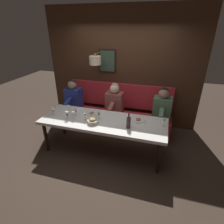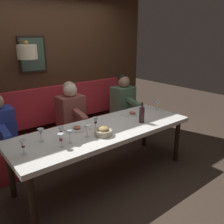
{
  "view_description": "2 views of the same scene",
  "coord_description": "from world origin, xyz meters",
  "px_view_note": "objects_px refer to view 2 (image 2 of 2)",
  "views": [
    {
      "loc": [
        -3.0,
        -1.07,
        2.48
      ],
      "look_at": [
        0.05,
        -0.17,
        0.92
      ],
      "focal_mm": 28.96,
      "sensor_mm": 36.0,
      "label": 1
    },
    {
      "loc": [
        -2.37,
        1.76,
        1.93
      ],
      "look_at": [
        0.05,
        -0.17,
        0.92
      ],
      "focal_mm": 37.99,
      "sensor_mm": 36.0,
      "label": 2
    }
  ],
  "objects_px": {
    "wine_glass_1": "(23,144)",
    "wine_glass_3": "(158,103)",
    "diner_nearest": "(123,97)",
    "bread_bowl": "(103,131)",
    "wine_glass_5": "(41,133)",
    "wine_glass_2": "(61,130)",
    "diner_near": "(71,108)",
    "wine_bottle": "(142,115)",
    "dining_table": "(104,132)",
    "wine_glass_0": "(61,138)",
    "wine_glass_7": "(87,128)",
    "wine_glass_6": "(69,134)",
    "wine_glass_4": "(96,121)"
  },
  "relations": [
    {
      "from": "wine_glass_0",
      "to": "wine_glass_1",
      "type": "relative_size",
      "value": 1.0
    },
    {
      "from": "wine_glass_3",
      "to": "wine_bottle",
      "type": "relative_size",
      "value": 0.55
    },
    {
      "from": "wine_glass_0",
      "to": "wine_glass_5",
      "type": "height_order",
      "value": "same"
    },
    {
      "from": "wine_glass_7",
      "to": "wine_glass_2",
      "type": "bearing_deg",
      "value": 64.29
    },
    {
      "from": "diner_nearest",
      "to": "bread_bowl",
      "type": "relative_size",
      "value": 3.6
    },
    {
      "from": "wine_glass_2",
      "to": "wine_bottle",
      "type": "distance_m",
      "value": 1.18
    },
    {
      "from": "wine_bottle",
      "to": "wine_glass_0",
      "type": "bearing_deg",
      "value": 89.95
    },
    {
      "from": "diner_near",
      "to": "wine_glass_0",
      "type": "xyz_separation_m",
      "value": [
        -1.04,
        0.7,
        0.04
      ]
    },
    {
      "from": "wine_glass_0",
      "to": "wine_glass_2",
      "type": "distance_m",
      "value": 0.21
    },
    {
      "from": "wine_glass_1",
      "to": "wine_glass_3",
      "type": "bearing_deg",
      "value": -85.97
    },
    {
      "from": "wine_glass_0",
      "to": "wine_glass_5",
      "type": "xyz_separation_m",
      "value": [
        0.27,
        0.12,
        0.0
      ]
    },
    {
      "from": "wine_bottle",
      "to": "dining_table",
      "type": "bearing_deg",
      "value": 74.21
    },
    {
      "from": "diner_near",
      "to": "wine_glass_1",
      "type": "xyz_separation_m",
      "value": [
        -0.94,
        1.08,
        0.04
      ]
    },
    {
      "from": "wine_glass_5",
      "to": "bread_bowl",
      "type": "bearing_deg",
      "value": -113.42
    },
    {
      "from": "dining_table",
      "to": "diner_nearest",
      "type": "bearing_deg",
      "value": -51.43
    },
    {
      "from": "diner_near",
      "to": "wine_bottle",
      "type": "relative_size",
      "value": 2.64
    },
    {
      "from": "diner_nearest",
      "to": "wine_glass_5",
      "type": "distance_m",
      "value": 2.08
    },
    {
      "from": "wine_glass_3",
      "to": "wine_glass_7",
      "type": "height_order",
      "value": "same"
    },
    {
      "from": "dining_table",
      "to": "diner_near",
      "type": "height_order",
      "value": "diner_near"
    },
    {
      "from": "wine_glass_3",
      "to": "wine_glass_5",
      "type": "relative_size",
      "value": 1.0
    },
    {
      "from": "wine_glass_5",
      "to": "diner_nearest",
      "type": "bearing_deg",
      "value": -68.46
    },
    {
      "from": "wine_glass_3",
      "to": "diner_near",
      "type": "bearing_deg",
      "value": 56.65
    },
    {
      "from": "wine_glass_1",
      "to": "wine_glass_7",
      "type": "distance_m",
      "value": 0.76
    },
    {
      "from": "wine_glass_0",
      "to": "wine_glass_6",
      "type": "xyz_separation_m",
      "value": [
        0.04,
        -0.13,
        0.0
      ]
    },
    {
      "from": "wine_glass_4",
      "to": "wine_glass_7",
      "type": "distance_m",
      "value": 0.27
    },
    {
      "from": "wine_bottle",
      "to": "wine_glass_5",
      "type": "bearing_deg",
      "value": 78.78
    },
    {
      "from": "diner_nearest",
      "to": "wine_glass_5",
      "type": "relative_size",
      "value": 4.82
    },
    {
      "from": "diner_nearest",
      "to": "bread_bowl",
      "type": "height_order",
      "value": "diner_nearest"
    },
    {
      "from": "diner_nearest",
      "to": "wine_glass_0",
      "type": "height_order",
      "value": "diner_nearest"
    },
    {
      "from": "wine_glass_2",
      "to": "wine_glass_1",
      "type": "bearing_deg",
      "value": 100.94
    },
    {
      "from": "wine_glass_2",
      "to": "bread_bowl",
      "type": "xyz_separation_m",
      "value": [
        -0.21,
        -0.46,
        -0.07
      ]
    },
    {
      "from": "diner_near",
      "to": "wine_glass_6",
      "type": "bearing_deg",
      "value": 150.16
    },
    {
      "from": "dining_table",
      "to": "wine_glass_5",
      "type": "bearing_deg",
      "value": 81.89
    },
    {
      "from": "wine_glass_6",
      "to": "wine_glass_2",
      "type": "bearing_deg",
      "value": 11.23
    },
    {
      "from": "diner_near",
      "to": "wine_glass_1",
      "type": "height_order",
      "value": "diner_near"
    },
    {
      "from": "wine_glass_2",
      "to": "dining_table",
      "type": "bearing_deg",
      "value": -93.07
    },
    {
      "from": "wine_glass_3",
      "to": "wine_glass_6",
      "type": "bearing_deg",
      "value": 97.0
    },
    {
      "from": "diner_nearest",
      "to": "wine_bottle",
      "type": "height_order",
      "value": "diner_nearest"
    },
    {
      "from": "wine_glass_2",
      "to": "wine_glass_5",
      "type": "relative_size",
      "value": 1.0
    },
    {
      "from": "dining_table",
      "to": "wine_glass_1",
      "type": "xyz_separation_m",
      "value": [
        -0.06,
        1.09,
        0.18
      ]
    },
    {
      "from": "wine_glass_3",
      "to": "bread_bowl",
      "type": "height_order",
      "value": "wine_glass_3"
    },
    {
      "from": "wine_glass_3",
      "to": "wine_glass_4",
      "type": "height_order",
      "value": "same"
    },
    {
      "from": "bread_bowl",
      "to": "wine_glass_2",
      "type": "bearing_deg",
      "value": 65.79
    },
    {
      "from": "wine_glass_1",
      "to": "wine_glass_6",
      "type": "height_order",
      "value": "same"
    },
    {
      "from": "wine_glass_0",
      "to": "wine_glass_2",
      "type": "xyz_separation_m",
      "value": [
        0.19,
        -0.1,
        0.0
      ]
    },
    {
      "from": "wine_glass_6",
      "to": "wine_bottle",
      "type": "xyz_separation_m",
      "value": [
        -0.04,
        -1.13,
        -0.0
      ]
    },
    {
      "from": "dining_table",
      "to": "diner_nearest",
      "type": "distance_m",
      "value": 1.42
    },
    {
      "from": "diner_near",
      "to": "wine_bottle",
      "type": "bearing_deg",
      "value": -151.59
    },
    {
      "from": "dining_table",
      "to": "wine_glass_0",
      "type": "height_order",
      "value": "wine_glass_0"
    },
    {
      "from": "wine_glass_3",
      "to": "wine_bottle",
      "type": "height_order",
      "value": "wine_bottle"
    }
  ]
}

